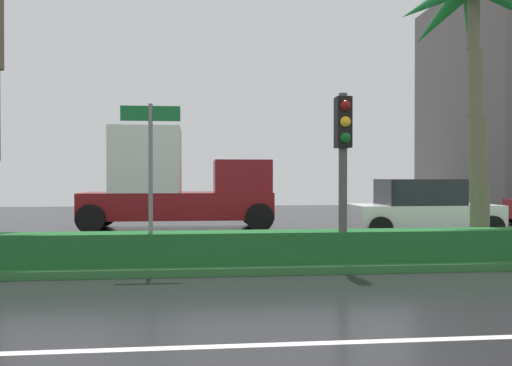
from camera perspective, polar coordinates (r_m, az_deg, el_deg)
The scene contains 9 objects.
ground_plane at distance 12.88m, azimuth -3.67°, elevation -7.57°, with size 90.00×42.00×0.10m, color black.
near_lane_divider_stripe at distance 6.04m, azimuth -0.72°, elevation -16.60°, with size 81.00×0.14×0.01m, color white.
median_strip at distance 11.88m, azimuth -3.47°, elevation -7.66°, with size 85.50×4.00×0.15m, color #2D6B33.
median_hedge at distance 10.44m, azimuth -3.11°, elevation -6.74°, with size 76.50×0.70×0.60m.
palm_tree_centre_left at distance 14.08m, azimuth 21.86°, elevation 15.61°, with size 3.87×3.73×6.66m.
traffic_signal_median_right at distance 10.43m, azimuth 9.10°, elevation 3.79°, with size 0.28×0.43×3.22m.
street_name_sign at distance 10.33m, azimuth -10.95°, elevation 2.23°, with size 1.10×0.08×3.00m.
box_truck_lead at distance 18.91m, azimuth -8.41°, elevation -0.09°, with size 6.40×2.64×3.46m.
car_in_traffic_second at distance 17.08m, azimuth 16.99°, elevation -2.62°, with size 4.30×2.02×1.72m.
Camera 1 is at (-0.54, -3.74, 1.80)m, focal length 38.30 mm.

